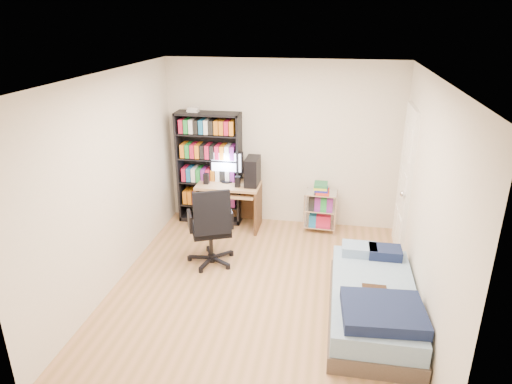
% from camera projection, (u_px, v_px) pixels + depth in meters
% --- Properties ---
extents(room, '(3.58, 4.08, 2.58)m').
position_uv_depth(room, '(260.00, 193.00, 5.00)').
color(room, tan).
rests_on(room, ground).
extents(media_shelf, '(0.97, 0.32, 1.80)m').
position_uv_depth(media_shelf, '(209.00, 167.00, 6.99)').
color(media_shelf, black).
rests_on(media_shelf, room).
extents(computer_desk, '(0.94, 0.54, 1.18)m').
position_uv_depth(computer_desk, '(235.00, 187.00, 6.87)').
color(computer_desk, tan).
rests_on(computer_desk, room).
extents(office_chair, '(0.84, 0.84, 1.08)m').
position_uv_depth(office_chair, '(211.00, 240.00, 5.92)').
color(office_chair, black).
rests_on(office_chair, room).
extents(wire_cart, '(0.49, 0.36, 0.76)m').
position_uv_depth(wire_cart, '(321.00, 200.00, 6.78)').
color(wire_cart, silver).
rests_on(wire_cart, room).
extents(bed, '(0.90, 1.80, 0.51)m').
position_uv_depth(bed, '(373.00, 303.00, 4.83)').
color(bed, brown).
rests_on(bed, room).
extents(door, '(0.12, 0.80, 2.00)m').
position_uv_depth(door, '(405.00, 182.00, 6.05)').
color(door, white).
rests_on(door, room).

